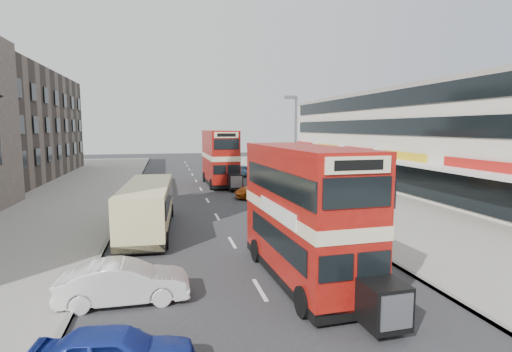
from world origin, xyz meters
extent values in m
plane|color=#28282B|center=(0.00, 0.00, 0.00)|extent=(160.00, 160.00, 0.00)
cube|color=#28282B|center=(0.00, 20.00, 0.01)|extent=(12.00, 90.00, 0.01)
cube|color=gray|center=(12.00, 20.00, 0.07)|extent=(12.00, 90.00, 0.15)
cube|color=gray|center=(-12.00, 20.00, 0.07)|extent=(12.00, 90.00, 0.15)
cube|color=gray|center=(-6.10, 20.00, 0.07)|extent=(0.20, 90.00, 0.16)
cube|color=gray|center=(6.10, 20.00, 0.07)|extent=(0.20, 90.00, 0.16)
cube|color=beige|center=(20.00, 22.00, 4.50)|extent=(8.00, 46.00, 9.00)
cube|color=black|center=(15.95, 22.00, 1.60)|extent=(0.10, 44.00, 2.40)
cube|color=gray|center=(20.00, 22.00, 9.10)|extent=(8.20, 46.20, 0.40)
cube|color=white|center=(15.10, 22.00, 3.00)|extent=(1.80, 44.00, 0.20)
cylinder|color=slate|center=(6.60, 18.00, 4.00)|extent=(0.16, 0.16, 8.00)
cube|color=slate|center=(6.20, 18.00, 8.00)|extent=(1.00, 0.20, 0.25)
cube|color=black|center=(1.84, 2.66, 0.34)|extent=(2.79, 7.80, 0.34)
cube|color=maroon|center=(1.84, 2.66, 1.49)|extent=(2.77, 7.79, 2.11)
cube|color=beige|center=(1.84, 2.66, 2.69)|extent=(2.81, 7.84, 0.43)
cube|color=maroon|center=(1.84, 2.66, 3.84)|extent=(2.77, 7.79, 2.02)
cube|color=maroon|center=(1.84, 2.66, 4.93)|extent=(2.79, 7.82, 0.24)
cube|color=black|center=(2.65, -1.73, 0.87)|extent=(1.20, 1.21, 1.25)
cube|color=black|center=(2.14, 28.52, 0.36)|extent=(2.76, 8.33, 0.36)
cube|color=maroon|center=(2.14, 28.52, 1.61)|extent=(2.74, 8.33, 2.28)
cube|color=beige|center=(2.14, 28.52, 2.90)|extent=(2.78, 8.37, 0.47)
cube|color=maroon|center=(2.14, 28.52, 4.14)|extent=(2.74, 8.33, 2.18)
cube|color=maroon|center=(2.14, 28.52, 5.31)|extent=(2.76, 8.35, 0.26)
cube|color=black|center=(2.88, 23.77, 0.93)|extent=(1.27, 1.27, 1.35)
cube|color=black|center=(-4.19, 11.24, 0.37)|extent=(2.83, 9.44, 0.37)
cube|color=beige|center=(-4.19, 11.24, 1.45)|extent=(2.81, 9.44, 2.43)
imported|color=white|center=(-4.57, 2.00, 0.69)|extent=(4.19, 1.49, 1.38)
imported|color=maroon|center=(5.56, 14.08, 0.62)|extent=(4.33, 1.96, 1.23)
imported|color=#D15F14|center=(4.57, 19.94, 0.67)|extent=(4.92, 2.51, 1.33)
imported|color=#5D98BA|center=(5.01, 34.38, 0.72)|extent=(4.22, 1.73, 1.43)
imported|color=gray|center=(8.80, 13.56, 0.97)|extent=(0.73, 0.70, 1.65)
imported|color=gray|center=(8.04, 28.71, 1.01)|extent=(1.08, 0.81, 1.71)
imported|color=gray|center=(4.23, 17.12, 0.45)|extent=(0.62, 1.73, 0.91)
imported|color=black|center=(4.23, 17.12, 1.33)|extent=(0.72, 0.48, 1.96)
camera|label=1|loc=(-3.14, -11.23, 5.73)|focal=28.04mm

